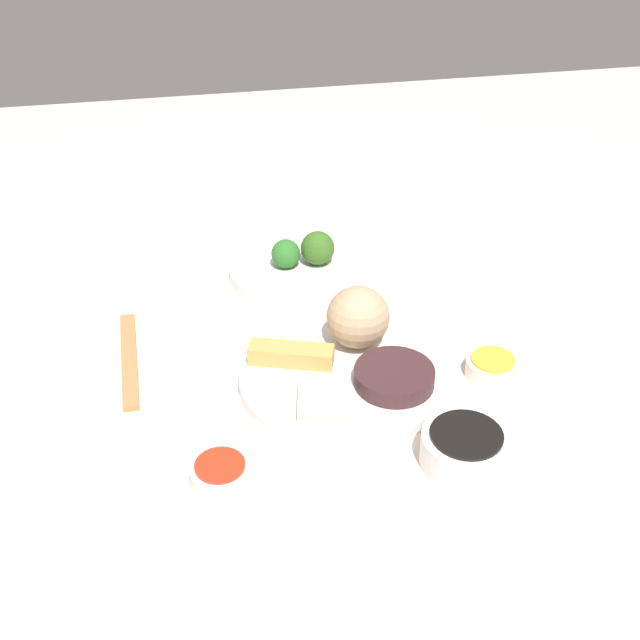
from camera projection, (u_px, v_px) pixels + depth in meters
name	position (u px, v px, depth m)	size (l,w,h in m)	color
tabletop	(305.00, 384.00, 1.08)	(2.20, 2.20, 0.02)	beige
main_plate	(342.00, 378.00, 1.06)	(0.26, 0.26, 0.02)	white
rice_scoop	(358.00, 317.00, 1.09)	(0.08, 0.08, 0.08)	tan
spring_roll	(291.00, 355.00, 1.07)	(0.11, 0.03, 0.02)	tan
crab_rangoon_wonton	(324.00, 402.00, 1.00)	(0.06, 0.06, 0.01)	beige
stir_fry_heap	(394.00, 377.00, 1.03)	(0.10, 0.10, 0.02)	#3E2426
broccoli_plate	(299.00, 269.00, 1.29)	(0.21, 0.21, 0.01)	white
broccoli_floret_0	(286.00, 254.00, 1.27)	(0.04, 0.04, 0.04)	#2F742A
broccoli_floret_1	(318.00, 248.00, 1.28)	(0.05, 0.05, 0.05)	#396721
soy_sauce_bowl	(465.00, 449.00, 0.94)	(0.10, 0.10, 0.04)	white
soy_sauce_bowl_liquid	(467.00, 435.00, 0.92)	(0.08, 0.08, 0.00)	black
sauce_ramekin_hot_mustard	(492.00, 368.00, 1.08)	(0.07, 0.07, 0.02)	white
sauce_ramekin_hot_mustard_liquid	(493.00, 359.00, 1.07)	(0.06, 0.06, 0.00)	yellow
sauce_ramekin_sweet_and_sour	(221.00, 474.00, 0.92)	(0.07, 0.07, 0.02)	white
sauce_ramekin_sweet_and_sour_liquid	(220.00, 465.00, 0.91)	(0.06, 0.06, 0.00)	red
chopsticks_pair	(129.00, 360.00, 1.10)	(0.21, 0.02, 0.01)	#AE804A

